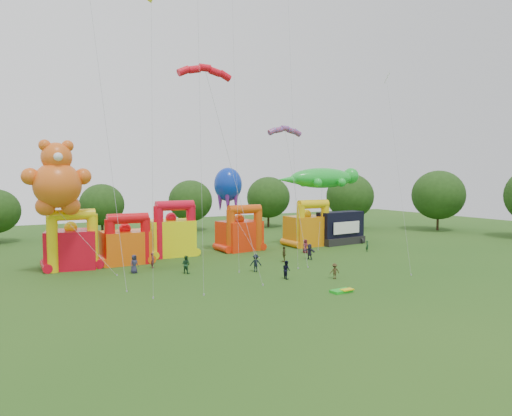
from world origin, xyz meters
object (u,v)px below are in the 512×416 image
bouncy_castle_2 (172,235)px  stage_trailer (341,228)px  teddy_bear_kite (71,209)px  octopus_kite (234,204)px  spectator_0 (134,264)px  spectator_4 (284,254)px  gecko_kite (321,201)px  bouncy_castle_0 (72,246)px

bouncy_castle_2 → stage_trailer: bearing=-5.5°
teddy_bear_kite → octopus_kite: 21.64m
bouncy_castle_2 → octopus_kite: octopus_kite is taller
spectator_0 → spectator_4: size_ratio=1.04×
bouncy_castle_2 → gecko_kite: bearing=-4.7°
bouncy_castle_0 → gecko_kite: gecko_kite is taller
stage_trailer → octopus_kite: size_ratio=0.68×
bouncy_castle_0 → gecko_kite: size_ratio=0.45×
spectator_0 → spectator_4: (17.44, -2.37, -0.04)m
gecko_kite → spectator_4: 16.15m
gecko_kite → spectator_4: bearing=-144.1°
bouncy_castle_2 → spectator_4: bouncy_castle_2 is taller
stage_trailer → spectator_4: stage_trailer is taller
stage_trailer → spectator_0: (-32.92, -5.86, -1.41)m
bouncy_castle_2 → spectator_4: bearing=-45.8°
stage_trailer → spectator_4: bearing=-152.0°
stage_trailer → gecko_kite: 5.37m
stage_trailer → teddy_bear_kite: size_ratio=0.55×
teddy_bear_kite → octopus_kite: teddy_bear_kite is taller
spectator_4 → teddy_bear_kite: bearing=-63.7°
stage_trailer → gecko_kite: size_ratio=0.52×
spectator_0 → spectator_4: bearing=-31.8°
bouncy_castle_2 → spectator_0: size_ratio=3.67×
stage_trailer → spectator_0: size_ratio=3.99×
bouncy_castle_2 → stage_trailer: (25.91, -2.49, -0.35)m
spectator_4 → gecko_kite: bearing=163.8°
bouncy_castle_2 → octopus_kite: 9.25m
gecko_kite → spectator_0: size_ratio=7.62×
bouncy_castle_2 → gecko_kite: 23.07m
spectator_0 → stage_trailer: bearing=-14.0°
teddy_bear_kite → spectator_0: (5.86, -2.41, -5.96)m
octopus_kite → gecko_kite: bearing=-1.9°
gecko_kite → octopus_kite: 14.39m
teddy_bear_kite → spectator_4: (23.30, -4.78, -6.00)m
gecko_kite → bouncy_castle_2: bearing=175.3°
spectator_0 → spectator_4: 17.60m
stage_trailer → octopus_kite: (-17.63, 1.11, 4.24)m
gecko_kite → octopus_kite: gecko_kite is taller
stage_trailer → spectator_0: stage_trailer is taller
bouncy_castle_2 → bouncy_castle_0: bearing=-168.7°
bouncy_castle_0 → bouncy_castle_2: (12.49, 2.50, 0.19)m
bouncy_castle_0 → spectator_0: size_ratio=3.42×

